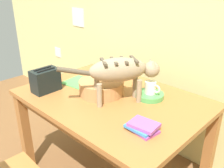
% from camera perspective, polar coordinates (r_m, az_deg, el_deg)
% --- Properties ---
extents(wall_rear, '(5.33, 0.11, 2.50)m').
position_cam_1_polar(wall_rear, '(2.20, 12.13, 15.37)').
color(wall_rear, '#D4CE87').
rests_on(wall_rear, ground_plane).
extents(dining_table, '(1.29, 0.92, 0.74)m').
position_cam_1_polar(dining_table, '(1.84, -0.00, -5.37)').
color(dining_table, '#9F6332').
rests_on(dining_table, ground_plane).
extents(cat, '(0.40, 0.60, 0.31)m').
position_cam_1_polar(cat, '(1.65, 2.25, 2.97)').
color(cat, gray).
rests_on(cat, dining_table).
extents(saucer_bowl, '(0.20, 0.20, 0.04)m').
position_cam_1_polar(saucer_bowl, '(1.80, 8.60, -2.57)').
color(saucer_bowl, '#49994F').
rests_on(saucer_bowl, dining_table).
extents(coffee_mug, '(0.12, 0.08, 0.09)m').
position_cam_1_polar(coffee_mug, '(1.77, 8.82, -0.80)').
color(coffee_mug, white).
rests_on(coffee_mug, saucer_bowl).
extents(magazine, '(0.28, 0.25, 0.01)m').
position_cam_1_polar(magazine, '(2.04, -7.19, 0.36)').
color(magazine, '#4FA84F').
rests_on(magazine, dining_table).
extents(book_stack, '(0.18, 0.13, 0.05)m').
position_cam_1_polar(book_stack, '(1.42, 7.00, -9.68)').
color(book_stack, '#9A4498').
rests_on(book_stack, dining_table).
extents(wicker_basket, '(0.33, 0.33, 0.10)m').
position_cam_1_polar(wicker_basket, '(1.83, -2.42, -0.67)').
color(wicker_basket, '#B47B49').
rests_on(wicker_basket, dining_table).
extents(toaster, '(0.12, 0.20, 0.18)m').
position_cam_1_polar(toaster, '(1.92, -14.91, 0.82)').
color(toaster, black).
rests_on(toaster, dining_table).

